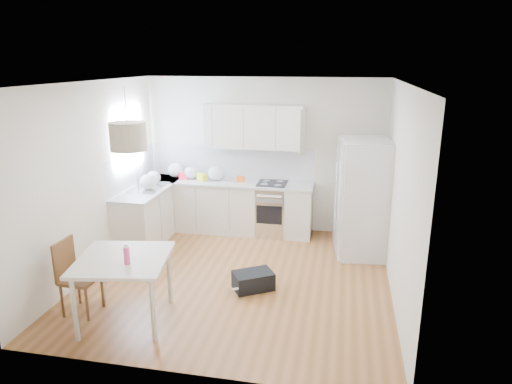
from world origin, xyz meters
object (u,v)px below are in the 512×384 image
dining_chair (80,277)px  gym_bag (253,280)px  dining_table (123,265)px  refrigerator (364,198)px

dining_chair → gym_bag: 2.18m
dining_table → gym_bag: (1.31, 1.04, -0.59)m
dining_table → gym_bag: bearing=28.5°
dining_table → dining_chair: bearing=164.2°
refrigerator → gym_bag: refrigerator is taller
gym_bag → refrigerator: bearing=15.1°
dining_table → gym_bag: size_ratio=2.27×
refrigerator → dining_chair: size_ratio=1.97×
refrigerator → dining_table: 3.77m
dining_table → gym_bag: dining_table is taller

